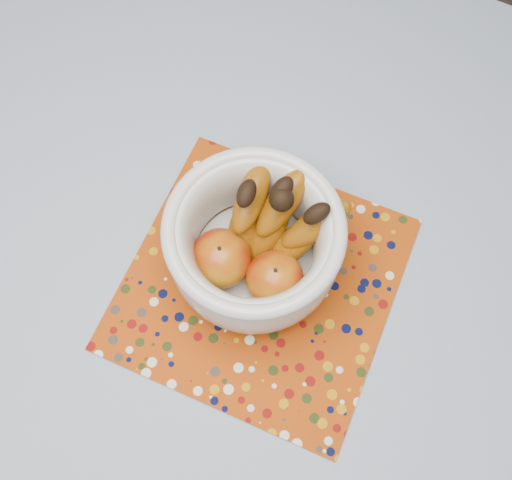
% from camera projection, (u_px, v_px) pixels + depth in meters
% --- Properties ---
extents(table, '(1.20, 1.20, 0.75)m').
position_uv_depth(table, '(199.00, 302.00, 0.90)').
color(table, brown).
rests_on(table, ground).
extents(tablecloth, '(1.32, 1.32, 0.01)m').
position_uv_depth(tablecloth, '(194.00, 286.00, 0.82)').
color(tablecloth, slate).
rests_on(tablecloth, table).
extents(placemat, '(0.37, 0.37, 0.00)m').
position_uv_depth(placemat, '(260.00, 283.00, 0.82)').
color(placemat, '#953508').
rests_on(placemat, tablecloth).
extents(fruit_bowl, '(0.24, 0.23, 0.16)m').
position_uv_depth(fruit_bowl, '(262.00, 240.00, 0.75)').
color(fruit_bowl, silver).
rests_on(fruit_bowl, placemat).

